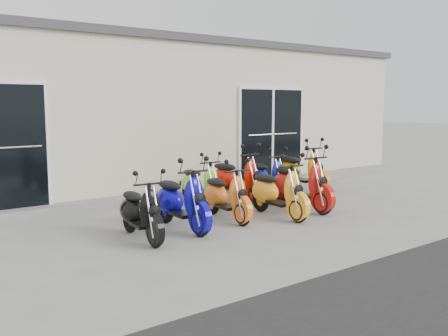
{
  "coord_description": "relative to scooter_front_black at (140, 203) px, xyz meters",
  "views": [
    {
      "loc": [
        -5.45,
        -6.67,
        1.94
      ],
      "look_at": [
        0.0,
        0.6,
        0.75
      ],
      "focal_mm": 40.0,
      "sensor_mm": 36.0,
      "label": 1
    }
  ],
  "objects": [
    {
      "name": "ground",
      "position": [
        2.24,
        0.41,
        -0.53
      ],
      "size": [
        80.0,
        80.0,
        0.0
      ],
      "primitive_type": "plane",
      "color": "gray",
      "rests_on": "ground"
    },
    {
      "name": "building",
      "position": [
        2.24,
        5.61,
        1.07
      ],
      "size": [
        14.0,
        6.0,
        3.2
      ],
      "primitive_type": "cube",
      "color": "beige",
      "rests_on": "ground"
    },
    {
      "name": "roof_cap",
      "position": [
        2.24,
        5.61,
        2.75
      ],
      "size": [
        14.2,
        6.2,
        0.16
      ],
      "primitive_type": "cube",
      "color": "#3F3F42",
      "rests_on": "building"
    },
    {
      "name": "front_step",
      "position": [
        2.24,
        2.43,
        -0.45
      ],
      "size": [
        14.0,
        0.4,
        0.15
      ],
      "primitive_type": "cube",
      "color": "gray",
      "rests_on": "ground"
    },
    {
      "name": "door_left",
      "position": [
        -0.96,
        2.58,
        0.73
      ],
      "size": [
        1.07,
        0.08,
        2.22
      ],
      "primitive_type": "cube",
      "color": "black",
      "rests_on": "front_step"
    },
    {
      "name": "door_right",
      "position": [
        4.84,
        2.58,
        0.73
      ],
      "size": [
        2.02,
        0.08,
        2.22
      ],
      "primitive_type": "cube",
      "color": "black",
      "rests_on": "front_step"
    },
    {
      "name": "scooter_front_black",
      "position": [
        0.0,
        0.0,
        0.0
      ],
      "size": [
        0.64,
        1.47,
        1.05
      ],
      "primitive_type": null,
      "rotation": [
        0.0,
        0.0,
        -0.09
      ],
      "color": "black",
      "rests_on": "ground"
    },
    {
      "name": "scooter_front_blue",
      "position": [
        0.77,
        0.15,
        0.06
      ],
      "size": [
        0.61,
        1.59,
        1.16
      ],
      "primitive_type": null,
      "rotation": [
        0.0,
        0.0,
        -0.02
      ],
      "color": "#0C069C",
      "rests_on": "ground"
    },
    {
      "name": "scooter_front_orange_a",
      "position": [
        1.7,
        0.24,
        0.01
      ],
      "size": [
        0.65,
        1.49,
        1.07
      ],
      "primitive_type": null,
      "rotation": [
        0.0,
        0.0,
        -0.09
      ],
      "color": "orange",
      "rests_on": "ground"
    },
    {
      "name": "scooter_front_orange_b",
      "position": [
        2.54,
        -0.11,
        0.04
      ],
      "size": [
        0.65,
        1.56,
        1.13
      ],
      "primitive_type": null,
      "rotation": [
        0.0,
        0.0,
        -0.06
      ],
      "color": "#FFA523",
      "rests_on": "ground"
    },
    {
      "name": "scooter_front_red",
      "position": [
        3.29,
        0.09,
        0.08
      ],
      "size": [
        0.66,
        1.67,
        1.21
      ],
      "primitive_type": null,
      "rotation": [
        0.0,
        0.0,
        -0.04
      ],
      "color": "#B01510",
      "rests_on": "ground"
    },
    {
      "name": "scooter_back_green",
      "position": [
        2.06,
        1.5,
        -0.0
      ],
      "size": [
        0.54,
        1.43,
        1.05
      ],
      "primitive_type": null,
      "rotation": [
        0.0,
        0.0,
        -0.01
      ],
      "color": "#77D12C",
      "rests_on": "ground"
    },
    {
      "name": "scooter_back_red",
      "position": [
        2.86,
        1.42,
        0.06
      ],
      "size": [
        0.76,
        1.65,
        1.18
      ],
      "primitive_type": null,
      "rotation": [
        0.0,
        0.0,
        0.11
      ],
      "color": "red",
      "rests_on": "ground"
    },
    {
      "name": "scooter_back_blue",
      "position": [
        3.76,
        1.5,
        -0.0
      ],
      "size": [
        0.64,
        1.46,
        1.05
      ],
      "primitive_type": null,
      "rotation": [
        0.0,
        0.0,
        -0.09
      ],
      "color": "#0B1C97",
      "rests_on": "ground"
    },
    {
      "name": "scooter_back_yellow",
      "position": [
        4.64,
        1.4,
        0.08
      ],
      "size": [
        0.65,
        1.66,
        1.21
      ],
      "primitive_type": null,
      "rotation": [
        0.0,
        0.0,
        -0.03
      ],
      "color": "orange",
      "rests_on": "ground"
    }
  ]
}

